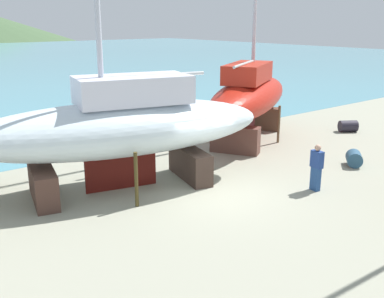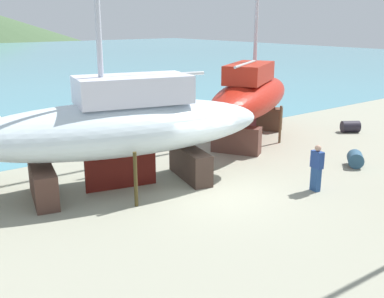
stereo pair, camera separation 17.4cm
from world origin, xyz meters
The scene contains 6 objects.
ground_plane centered at (0.00, -5.23, 0.00)m, with size 48.05×48.05×0.00m, color gray.
sailboat_mid_port centered at (-2.30, 2.26, 2.24)m, with size 11.03×5.63×15.32m.
sailboat_far_slipway centered at (5.95, 4.25, 2.22)m, with size 9.69×7.23×17.22m.
worker centered at (2.86, -2.08, 0.85)m, with size 0.32×0.48×1.65m.
barrel_rust_near centered at (6.38, -1.37, 0.31)m, with size 0.61×0.61×0.81m, color #2C506A.
barrel_rust_mid centered at (11.33, 2.14, 0.30)m, with size 0.61×0.61×0.92m, color #24202B.
Camera 1 is at (-9.74, -11.02, 5.75)m, focal length 42.30 mm.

